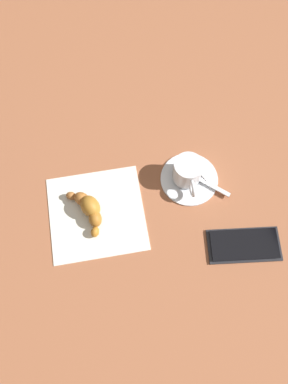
% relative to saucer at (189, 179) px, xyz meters
% --- Properties ---
extents(ground_plane, '(1.80, 1.80, 0.00)m').
position_rel_saucer_xyz_m(ground_plane, '(-0.10, 0.01, -0.00)').
color(ground_plane, '#9E5D3C').
extents(saucer, '(0.13, 0.13, 0.01)m').
position_rel_saucer_xyz_m(saucer, '(0.00, 0.00, 0.00)').
color(saucer, silver).
rests_on(saucer, ground).
extents(espresso_cup, '(0.06, 0.09, 0.06)m').
position_rel_saucer_xyz_m(espresso_cup, '(-0.01, 0.00, 0.03)').
color(espresso_cup, silver).
rests_on(espresso_cup, saucer).
extents(teaspoon, '(0.09, 0.12, 0.01)m').
position_rel_saucer_xyz_m(teaspoon, '(0.01, 0.00, 0.01)').
color(teaspoon, silver).
rests_on(teaspoon, saucer).
extents(sugar_packet, '(0.03, 0.06, 0.01)m').
position_rel_saucer_xyz_m(sugar_packet, '(0.03, 0.01, 0.01)').
color(sugar_packet, white).
rests_on(sugar_packet, saucer).
extents(napkin, '(0.24, 0.23, 0.00)m').
position_rel_saucer_xyz_m(napkin, '(-0.21, 0.00, -0.00)').
color(napkin, silver).
rests_on(napkin, ground).
extents(croissant, '(0.07, 0.12, 0.05)m').
position_rel_saucer_xyz_m(croissant, '(-0.22, 0.02, 0.02)').
color(croissant, '#B17023').
rests_on(croissant, napkin).
extents(cell_phone, '(0.16, 0.12, 0.01)m').
position_rel_saucer_xyz_m(cell_phone, '(0.04, -0.18, 0.00)').
color(cell_phone, black).
rests_on(cell_phone, ground).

